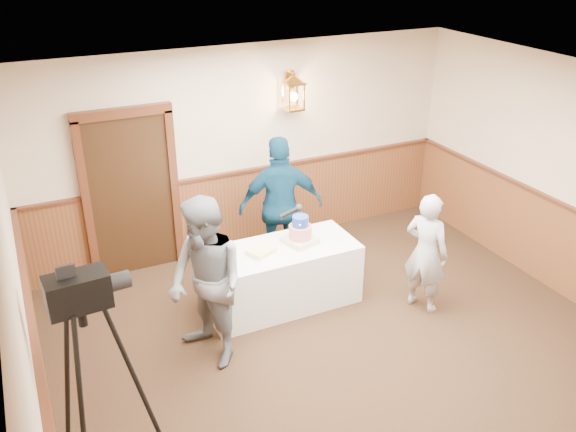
# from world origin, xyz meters

# --- Properties ---
(ground) EXTENTS (7.00, 7.00, 0.00)m
(ground) POSITION_xyz_m (0.00, 0.00, 0.00)
(ground) COLOR black
(ground) RESTS_ON ground
(room_shell) EXTENTS (6.02, 7.02, 2.81)m
(room_shell) POSITION_xyz_m (-0.05, 0.45, 1.52)
(room_shell) COLOR beige
(room_shell) RESTS_ON ground
(display_table) EXTENTS (1.80, 0.80, 0.75)m
(display_table) POSITION_xyz_m (-0.25, 1.90, 0.38)
(display_table) COLOR white
(display_table) RESTS_ON ground
(tiered_cake) EXTENTS (0.41, 0.41, 0.35)m
(tiered_cake) POSITION_xyz_m (0.02, 1.92, 0.89)
(tiered_cake) COLOR beige
(tiered_cake) RESTS_ON display_table
(sheet_cake_yellow) EXTENTS (0.36, 0.32, 0.06)m
(sheet_cake_yellow) POSITION_xyz_m (-0.50, 1.88, 0.78)
(sheet_cake_yellow) COLOR #DADF85
(sheet_cake_yellow) RESTS_ON display_table
(sheet_cake_green) EXTENTS (0.27, 0.22, 0.06)m
(sheet_cake_green) POSITION_xyz_m (-0.97, 2.05, 0.78)
(sheet_cake_green) COLOR #92CA8E
(sheet_cake_green) RESTS_ON display_table
(interviewer) EXTENTS (1.62, 1.05, 1.82)m
(interviewer) POSITION_xyz_m (-1.34, 1.28, 0.91)
(interviewer) COLOR slate
(interviewer) RESTS_ON ground
(baker) EXTENTS (0.55, 0.63, 1.46)m
(baker) POSITION_xyz_m (1.23, 1.11, 0.73)
(baker) COLOR #A7A8AE
(baker) RESTS_ON ground
(assistant_p) EXTENTS (1.15, 0.68, 1.83)m
(assistant_p) POSITION_xyz_m (0.09, 2.63, 0.92)
(assistant_p) COLOR #0D324C
(assistant_p) RESTS_ON ground
(tv_camera_rig) EXTENTS (0.73, 0.68, 1.86)m
(tv_camera_rig) POSITION_xyz_m (-2.60, 0.32, 0.83)
(tv_camera_rig) COLOR black
(tv_camera_rig) RESTS_ON ground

